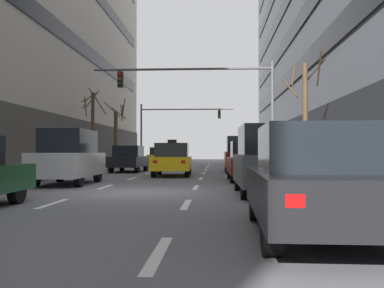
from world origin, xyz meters
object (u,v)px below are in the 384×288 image
Objects in this scene: taxi_driving_2 at (172,160)px; car_parked_1 at (267,160)px; car_driving_0 at (69,157)px; street_tree_2 at (305,116)px; car_parked_0 at (316,182)px; pedestrian_1 at (321,155)px; taxi_driving_4 at (160,156)px; car_parked_3 at (240,155)px; traffic_signal_1 at (170,122)px; car_driving_3 at (129,159)px; car_parked_2 at (251,161)px; street_tree_1 at (92,127)px; traffic_signal_0 at (214,94)px; street_tree_3 at (116,136)px.

car_parked_1 reaches higher than taxi_driving_2.
car_driving_0 reaches higher than car_parked_1.
car_driving_0 is at bearing -172.52° from street_tree_2.
car_parked_0 is 9.51m from pedestrian_1.
car_driving_0 reaches higher than car_parked_0.
car_driving_0 is 8.11m from car_parked_1.
taxi_driving_2 is 1.02× the size of taxi_driving_4.
taxi_driving_4 is at bearing 114.87° from car_parked_3.
taxi_driving_4 is 4.03m from traffic_signal_1.
car_parked_3 is at bearing -1.36° from car_driving_3.
street_tree_2 is at bearing -76.84° from car_parked_3.
taxi_driving_4 is 0.98× the size of car_parked_2.
traffic_signal_0 is at bearing -35.98° from street_tree_1.
traffic_signal_0 reaches higher than car_parked_0.
car_driving_3 is 8.98m from street_tree_3.
street_tree_2 is at bearing -42.41° from street_tree_1.
traffic_signal_1 reaches higher than street_tree_3.
car_driving_0 is 19.06m from street_tree_3.
car_parked_3 is at bearing 54.96° from car_driving_0.
street_tree_3 reaches higher than pedestrian_1.
car_parked_1 is at bearing -90.01° from car_parked_2.
street_tree_3 reaches higher than car_driving_0.
taxi_driving_2 is 10.43m from car_parked_1.
car_parked_1 is at bearing -66.48° from street_tree_3.
car_parked_0 is at bearing -90.01° from car_parked_1.
taxi_driving_4 is 16.62m from car_parked_3.
car_driving_3 is (-3.20, 4.44, -0.04)m from taxi_driving_2.
taxi_driving_4 is (0.24, 25.39, -0.22)m from car_driving_0.
car_driving_3 is (0.23, 10.48, -0.25)m from car_driving_0.
traffic_signal_0 is at bearing -111.33° from car_parked_3.
street_tree_3 is at bearing 115.13° from taxi_driving_2.
traffic_signal_1 is at bearing 101.26° from car_parked_1.
taxi_driving_2 is 0.84× the size of street_tree_3.
car_driving_3 is at bearing 116.31° from car_parked_1.
car_parked_1 is 5.61m from street_tree_2.
traffic_signal_1 is (1.07, 27.25, 3.26)m from car_driving_0.
car_driving_3 is at bearing 141.45° from traffic_signal_0.
car_parked_2 is at bearing -89.99° from car_parked_3.
street_tree_3 is at bearing 138.99° from car_parked_3.
taxi_driving_4 is 13.70m from street_tree_1.
taxi_driving_2 is at bearing 140.90° from street_tree_2.
traffic_signal_0 reaches higher than car_parked_2.
taxi_driving_2 is 1.04× the size of car_driving_3.
traffic_signal_0 is (-1.61, 9.86, 3.31)m from car_parked_1.
car_parked_2 is 3.06m from street_tree_2.
car_driving_3 is 13.13m from street_tree_2.
traffic_signal_0 is at bearing 95.70° from car_parked_0.
car_parked_0 is at bearing -78.81° from taxi_driving_4.
car_parked_2 is 25.86m from traffic_signal_1.
traffic_signal_1 is at bearing 106.78° from pedestrian_1.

